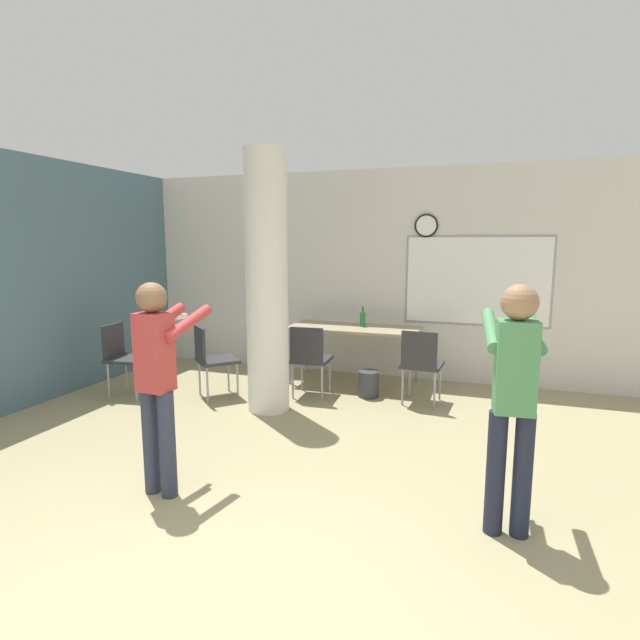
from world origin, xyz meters
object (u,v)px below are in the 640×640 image
at_px(person_playing_front, 158,372).
at_px(chair_table_right, 421,361).
at_px(chair_table_left, 310,355).
at_px(chair_near_pillar, 212,356).
at_px(person_playing_side, 513,390).
at_px(bottle_on_table, 363,319).
at_px(chair_by_left_wall, 124,354).
at_px(folding_table, 354,331).

bearing_deg(person_playing_front, chair_table_right, 60.10).
relative_size(chair_table_right, person_playing_front, 0.55).
xyz_separation_m(chair_table_left, person_playing_front, (-0.24, -2.51, 0.41)).
xyz_separation_m(chair_near_pillar, person_playing_side, (3.24, -1.83, 0.43)).
bearing_deg(bottle_on_table, person_playing_side, -60.56).
distance_m(chair_table_right, chair_by_left_wall, 3.53).
relative_size(chair_table_right, chair_by_left_wall, 1.00).
height_order(folding_table, person_playing_side, person_playing_side).
relative_size(bottle_on_table, chair_near_pillar, 0.30).
xyz_separation_m(chair_near_pillar, chair_table_right, (2.38, 0.55, 0.00)).
distance_m(bottle_on_table, chair_near_pillar, 1.98).
bearing_deg(chair_table_right, chair_near_pillar, -167.03).
bearing_deg(folding_table, chair_table_left, -114.29).
bearing_deg(chair_table_left, person_playing_front, -95.56).
height_order(folding_table, bottle_on_table, bottle_on_table).
xyz_separation_m(folding_table, chair_by_left_wall, (-2.49, -1.39, -0.19)).
bearing_deg(chair_table_left, chair_near_pillar, -160.02).
height_order(chair_table_left, person_playing_side, person_playing_side).
relative_size(person_playing_side, person_playing_front, 1.02).
distance_m(bottle_on_table, chair_table_left, 0.98).
distance_m(chair_table_left, person_playing_side, 3.13).
bearing_deg(person_playing_side, bottle_on_table, 119.44).
distance_m(chair_by_left_wall, person_playing_side, 4.60).
bearing_deg(chair_table_right, person_playing_side, -70.01).
distance_m(bottle_on_table, chair_by_left_wall, 2.99).
height_order(bottle_on_table, chair_near_pillar, bottle_on_table).
xyz_separation_m(chair_by_left_wall, chair_table_left, (2.15, 0.64, 0.00)).
relative_size(chair_near_pillar, person_playing_front, 0.55).
distance_m(folding_table, chair_by_left_wall, 2.85).
xyz_separation_m(folding_table, chair_table_right, (0.95, -0.60, -0.19)).
distance_m(folding_table, chair_near_pillar, 1.84).
bearing_deg(chair_near_pillar, folding_table, 38.66).
xyz_separation_m(chair_by_left_wall, person_playing_side, (4.30, -1.59, 0.43)).
xyz_separation_m(bottle_on_table, chair_near_pillar, (-1.53, -1.21, -0.34)).
distance_m(chair_table_right, person_playing_side, 2.57).
distance_m(folding_table, chair_table_left, 0.84).
xyz_separation_m(folding_table, person_playing_side, (1.81, -2.98, 0.24)).
relative_size(chair_near_pillar, chair_by_left_wall, 1.00).
bearing_deg(folding_table, chair_by_left_wall, -150.82).
bearing_deg(person_playing_side, chair_table_right, 109.99).
height_order(folding_table, chair_table_right, chair_table_right).
height_order(bottle_on_table, chair_table_right, bottle_on_table).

